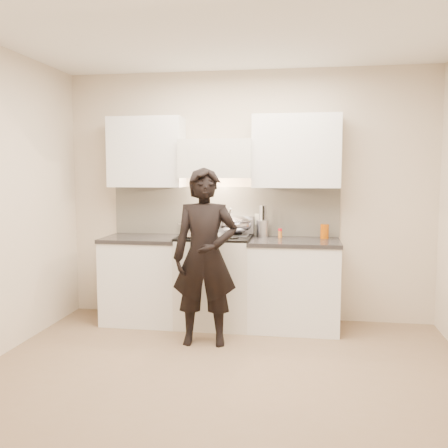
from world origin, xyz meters
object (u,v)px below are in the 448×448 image
object	(u,v)px
counter_right	(294,284)
utensil_crock	(262,227)
stove	(215,280)
person	(205,257)
wok	(236,224)

from	to	relation	value
counter_right	utensil_crock	distance (m)	0.69
stove	counter_right	bearing A→B (deg)	0.00
counter_right	person	distance (m)	1.09
utensil_crock	person	size ratio (longest dim) A/B	0.20
counter_right	wok	world-z (taller)	wok
person	utensil_crock	bearing A→B (deg)	54.91
wok	person	world-z (taller)	person
counter_right	utensil_crock	xyz separation A→B (m)	(-0.35, 0.21, 0.56)
stove	person	distance (m)	0.71
wok	utensil_crock	xyz separation A→B (m)	(0.28, 0.07, -0.03)
stove	wok	world-z (taller)	wok
wok	person	distance (m)	0.82
counter_right	person	bearing A→B (deg)	-142.65
stove	counter_right	xyz separation A→B (m)	(0.83, 0.00, -0.01)
person	wok	bearing A→B (deg)	70.69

